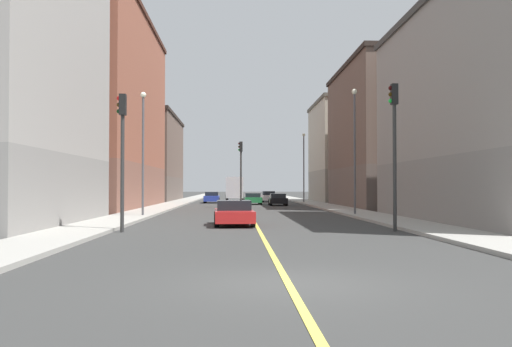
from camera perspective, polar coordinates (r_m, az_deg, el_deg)
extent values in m
plane|color=#353635|center=(11.52, 3.26, -11.07)|extent=(400.00, 400.00, 0.00)
cube|color=#9E9B93|center=(60.96, 6.09, -3.09)|extent=(2.76, 168.00, 0.15)
cube|color=#9E9B93|center=(60.69, -8.39, -3.09)|extent=(2.76, 168.00, 0.15)
cube|color=#E5D14C|center=(60.35, -1.13, -3.17)|extent=(0.16, 154.00, 0.01)
cube|color=slate|center=(33.06, 23.90, -1.61)|extent=(8.82, 19.61, 3.45)
cube|color=gray|center=(33.54, 23.81, 8.40)|extent=(8.82, 19.61, 8.21)
cube|color=#3B3937|center=(34.52, 23.74, 15.46)|extent=(9.12, 19.91, 0.40)
cube|color=brown|center=(53.70, 13.54, -1.39)|extent=(8.82, 17.80, 3.71)
cube|color=brown|center=(54.07, 13.50, 5.41)|extent=(8.82, 17.80, 9.10)
cube|color=#2B221D|center=(54.82, 13.48, 10.35)|extent=(9.12, 18.10, 0.40)
cube|color=#9D9688|center=(71.23, 9.61, -1.30)|extent=(8.82, 14.37, 3.93)
cube|color=#BCB29E|center=(71.49, 9.59, 3.56)|extent=(8.82, 14.37, 8.18)
cube|color=#545047|center=(71.98, 9.58, 6.97)|extent=(9.12, 14.67, 0.40)
cube|color=brown|center=(52.52, -15.78, -1.29)|extent=(8.82, 25.77, 3.89)
cube|color=#93513D|center=(53.21, -15.72, 7.93)|extent=(8.82, 25.77, 13.15)
cube|color=#42241B|center=(54.70, -15.68, 14.95)|extent=(9.12, 26.07, 0.40)
cube|color=brown|center=(77.23, -11.37, -1.58)|extent=(8.82, 20.67, 3.17)
cube|color=brown|center=(77.40, -11.35, 2.53)|extent=(8.82, 20.67, 7.91)
cube|color=#2B221D|center=(77.79, -11.34, 5.59)|extent=(9.12, 20.97, 0.40)
cylinder|color=#2D2D2D|center=(25.15, 13.89, 0.57)|extent=(0.16, 0.16, 5.53)
cube|color=black|center=(25.46, 13.85, 7.81)|extent=(0.28, 0.32, 0.90)
sphere|color=#320404|center=(25.46, 13.50, 8.43)|extent=(0.20, 0.20, 0.20)
sphere|color=#352204|center=(25.41, 13.50, 7.81)|extent=(0.20, 0.20, 0.20)
sphere|color=green|center=(25.37, 13.50, 7.18)|extent=(0.20, 0.20, 0.20)
cylinder|color=#2D2D2D|center=(24.64, -13.41, 0.00)|extent=(0.16, 0.16, 5.01)
cube|color=black|center=(24.88, -13.37, 6.82)|extent=(0.28, 0.32, 0.90)
sphere|color=red|center=(24.95, -13.73, 7.43)|extent=(0.20, 0.20, 0.20)
sphere|color=#352204|center=(24.91, -13.73, 6.79)|extent=(0.20, 0.20, 0.20)
sphere|color=black|center=(24.87, -13.74, 6.15)|extent=(0.20, 0.20, 0.20)
cylinder|color=#2D2D2D|center=(50.83, -1.54, -0.64)|extent=(0.16, 0.16, 5.12)
cube|color=black|center=(50.96, -1.53, 2.75)|extent=(0.28, 0.32, 0.90)
sphere|color=#320404|center=(50.98, -1.71, 3.05)|extent=(0.20, 0.20, 0.20)
sphere|color=#352204|center=(50.96, -1.71, 2.73)|extent=(0.20, 0.20, 0.20)
sphere|color=green|center=(50.94, -1.71, 2.42)|extent=(0.20, 0.20, 0.20)
cylinder|color=#4C4C51|center=(37.86, 9.98, 2.00)|extent=(0.14, 0.14, 7.97)
sphere|color=#EAEACC|center=(38.32, 9.96, 8.18)|extent=(0.36, 0.36, 0.36)
cylinder|color=#4C4C51|center=(36.17, -11.40, 1.75)|extent=(0.14, 0.14, 7.46)
sphere|color=#EAEACC|center=(36.58, -11.37, 7.83)|extent=(0.36, 0.36, 0.36)
cylinder|color=#4C4C51|center=(65.06, 4.87, 0.45)|extent=(0.14, 0.14, 7.63)
sphere|color=#EAEACC|center=(65.30, 4.87, 3.93)|extent=(0.36, 0.36, 0.36)
cube|color=red|center=(28.25, -2.28, -4.28)|extent=(2.07, 4.64, 0.55)
cube|color=black|center=(28.24, -2.28, -3.23)|extent=(1.74, 1.99, 0.48)
cylinder|color=black|center=(29.65, -4.06, -4.48)|extent=(0.25, 0.65, 0.64)
cylinder|color=black|center=(29.71, -0.71, -4.47)|extent=(0.25, 0.65, 0.64)
cylinder|color=black|center=(26.82, -4.01, -4.81)|extent=(0.25, 0.65, 0.64)
cylinder|color=black|center=(26.89, -0.31, -4.80)|extent=(0.25, 0.65, 0.64)
cube|color=#1E6B38|center=(61.28, -0.38, -2.68)|extent=(1.99, 4.13, 0.57)
cube|color=black|center=(61.16, -0.37, -2.21)|extent=(1.69, 2.04, 0.44)
cylinder|color=black|center=(62.49, -1.22, -2.83)|extent=(0.24, 0.65, 0.64)
cylinder|color=black|center=(62.60, 0.32, -2.82)|extent=(0.24, 0.65, 0.64)
cylinder|color=black|center=(59.98, -1.10, -2.89)|extent=(0.24, 0.65, 0.64)
cylinder|color=black|center=(60.09, 0.51, -2.88)|extent=(0.24, 0.65, 0.64)
cube|color=#23389E|center=(66.95, -4.51, -2.54)|extent=(1.75, 4.58, 0.63)
cube|color=black|center=(67.14, -4.50, -2.07)|extent=(1.54, 2.03, 0.47)
cylinder|color=black|center=(68.41, -5.13, -2.69)|extent=(0.22, 0.64, 0.64)
cylinder|color=black|center=(68.35, -3.80, -2.69)|extent=(0.22, 0.64, 0.64)
cylinder|color=black|center=(65.57, -5.25, -2.75)|extent=(0.22, 0.64, 0.64)
cylinder|color=black|center=(65.51, -3.87, -2.75)|extent=(0.22, 0.64, 0.64)
cube|color=white|center=(71.32, 1.27, -2.47)|extent=(1.78, 4.00, 0.63)
cube|color=black|center=(71.48, 1.26, -2.01)|extent=(1.54, 1.83, 0.51)
cylinder|color=black|center=(72.50, 0.59, -2.62)|extent=(0.23, 0.64, 0.64)
cylinder|color=black|center=(72.61, 1.81, -2.62)|extent=(0.23, 0.64, 0.64)
cylinder|color=black|center=(70.04, 0.72, -2.66)|extent=(0.23, 0.64, 0.64)
cylinder|color=black|center=(70.16, 1.99, -2.66)|extent=(0.23, 0.64, 0.64)
cube|color=black|center=(58.17, 2.23, -2.76)|extent=(1.74, 3.99, 0.56)
cube|color=black|center=(58.18, 2.23, -2.26)|extent=(1.53, 1.98, 0.44)
cylinder|color=black|center=(59.35, 1.38, -2.90)|extent=(0.22, 0.64, 0.64)
cylinder|color=black|center=(59.47, 2.89, -2.90)|extent=(0.22, 0.64, 0.64)
cylinder|color=black|center=(56.88, 1.54, -2.97)|extent=(0.22, 0.64, 0.64)
cylinder|color=black|center=(57.01, 3.12, -2.97)|extent=(0.22, 0.64, 0.64)
cube|color=beige|center=(77.99, -2.19, -1.74)|extent=(2.21, 2.09, 2.09)
cube|color=silver|center=(74.04, -2.19, -1.43)|extent=(2.21, 4.92, 2.74)
cylinder|color=black|center=(77.64, -2.93, -2.44)|extent=(0.30, 0.90, 0.90)
cylinder|color=black|center=(77.64, -1.45, -2.44)|extent=(0.30, 0.90, 0.90)
cylinder|color=black|center=(73.02, -2.98, -2.51)|extent=(0.30, 0.90, 0.90)
cylinder|color=black|center=(73.02, -1.40, -2.51)|extent=(0.30, 0.90, 0.90)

